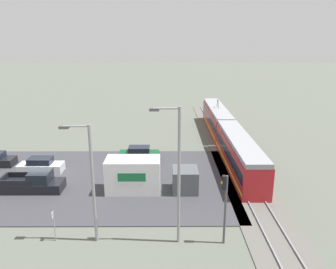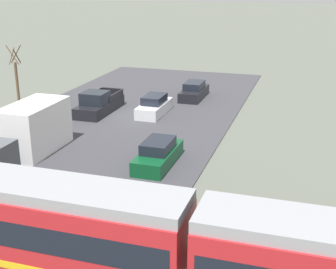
% 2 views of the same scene
% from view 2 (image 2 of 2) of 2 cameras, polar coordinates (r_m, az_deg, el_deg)
% --- Properties ---
extents(ground_plane, '(320.00, 320.00, 0.00)m').
position_cam_2_polar(ground_plane, '(37.63, -4.93, 2.37)').
color(ground_plane, '#565B51').
extents(road_surface, '(16.75, 37.22, 0.08)m').
position_cam_2_polar(road_surface, '(37.62, -4.93, 2.43)').
color(road_surface, '#38383D').
rests_on(road_surface, ground).
extents(light_rail_tram, '(30.68, 2.59, 4.58)m').
position_cam_2_polar(light_rail_tram, '(16.48, 2.94, -13.94)').
color(light_rail_tram, '#B21E23').
rests_on(light_rail_tram, ground).
extents(box_truck, '(2.53, 8.22, 3.07)m').
position_cam_2_polar(box_truck, '(29.59, -17.06, -0.02)').
color(box_truck, '#4C5156').
rests_on(box_truck, ground).
extents(pickup_truck, '(2.07, 5.48, 1.85)m').
position_cam_2_polar(pickup_truck, '(38.18, -8.43, 3.69)').
color(pickup_truck, black).
rests_on(pickup_truck, ground).
extents(sedan_car_0, '(1.79, 4.58, 1.49)m').
position_cam_2_polar(sedan_car_0, '(27.43, -1.21, -2.44)').
color(sedan_car_0, '#0C4723').
rests_on(sedan_car_0, ground).
extents(sedan_car_1, '(1.75, 4.49, 1.53)m').
position_cam_2_polar(sedan_car_1, '(37.44, -1.68, 3.48)').
color(sedan_car_1, silver).
rests_on(sedan_car_1, ground).
extents(sedan_car_2, '(1.77, 4.61, 1.48)m').
position_cam_2_polar(sedan_car_2, '(42.40, 3.19, 5.28)').
color(sedan_car_2, black).
rests_on(sedan_car_2, ground).
extents(street_tree, '(1.18, 0.98, 5.02)m').
position_cam_2_polar(street_tree, '(42.91, -17.99, 6.73)').
color(street_tree, brown).
rests_on(street_tree, ground).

